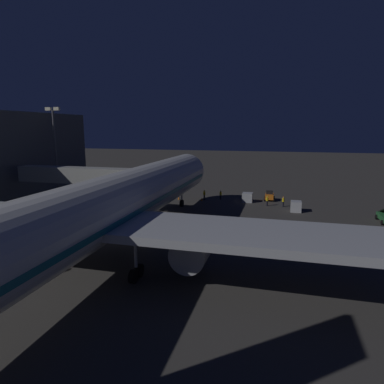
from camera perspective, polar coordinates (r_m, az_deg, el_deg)
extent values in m
plane|color=#383533|center=(43.20, -7.95, -7.21)|extent=(320.00, 320.00, 0.00)
cylinder|color=silver|center=(35.00, -13.04, -1.97)|extent=(5.99, 55.07, 5.99)
sphere|color=silver|center=(60.36, -0.81, 3.55)|extent=(5.87, 5.87, 5.87)
cube|color=#146670|center=(35.10, -13.01, -2.68)|extent=(6.05, 52.87, 0.50)
cube|color=black|center=(58.52, -1.29, 4.36)|extent=(3.29, 1.40, 0.90)
cube|color=#B7BABF|center=(32.53, -15.60, -4.96)|extent=(50.98, 7.98, 0.70)
cylinder|color=#B7BABF|center=(30.76, 0.14, -9.53)|extent=(3.16, 4.53, 3.16)
cylinder|color=black|center=(32.83, 1.15, -8.20)|extent=(2.68, 0.15, 2.68)
cylinder|color=#B7BABF|center=(38.93, -26.05, -6.27)|extent=(3.16, 4.53, 3.16)
cylinder|color=black|center=(40.59, -23.97, -5.44)|extent=(2.68, 0.15, 2.68)
cylinder|color=#B7BABF|center=(57.58, -1.74, -0.27)|extent=(0.28, 0.28, 2.11)
cylinder|color=black|center=(57.92, -1.73, -1.88)|extent=(0.45, 1.20, 1.20)
cylinder|color=#B7BABF|center=(30.57, -9.40, -10.46)|extent=(0.28, 0.28, 2.11)
cylinder|color=black|center=(31.74, -8.82, -12.84)|extent=(0.45, 1.20, 1.20)
cylinder|color=black|center=(30.66, -9.82, -13.75)|extent=(0.45, 1.20, 1.20)
cylinder|color=#B7BABF|center=(34.72, -22.31, -8.53)|extent=(0.28, 0.28, 2.11)
cylinder|color=black|center=(35.75, -21.48, -10.73)|extent=(0.45, 1.20, 1.20)
cylinder|color=black|center=(34.80, -22.76, -11.42)|extent=(0.45, 1.20, 1.20)
cube|color=#9E9E99|center=(57.65, -18.09, 2.69)|extent=(21.86, 2.60, 2.50)
cube|color=#9E9E99|center=(52.56, -8.00, 2.38)|extent=(3.20, 3.40, 3.00)
cube|color=black|center=(52.03, -6.58, 2.33)|extent=(0.70, 3.20, 2.70)
cylinder|color=#B7BABF|center=(53.55, -8.90, -1.27)|extent=(0.56, 0.56, 4.45)
cylinder|color=black|center=(53.75, -8.25, -3.31)|extent=(0.25, 0.60, 0.60)
cylinder|color=black|center=(54.22, -9.42, -3.22)|extent=(0.25, 0.60, 0.60)
cylinder|color=#59595E|center=(70.05, -21.82, 5.84)|extent=(0.40, 0.40, 16.40)
cube|color=#F9EFC6|center=(69.43, -21.71, 12.81)|extent=(1.10, 0.50, 0.60)
cube|color=#F9EFC6|center=(70.50, -22.91, 12.68)|extent=(1.10, 0.50, 0.60)
cylinder|color=black|center=(56.83, 28.47, -3.70)|extent=(0.24, 0.70, 0.70)
cylinder|color=black|center=(53.94, 29.22, -4.49)|extent=(0.24, 0.70, 0.70)
cube|color=orange|center=(64.26, 12.83, -0.70)|extent=(1.50, 2.43, 0.90)
cube|color=black|center=(63.75, 12.85, -0.06)|extent=(1.20, 0.20, 0.70)
cylinder|color=black|center=(65.16, 13.55, -0.98)|extent=(0.24, 0.70, 0.70)
cylinder|color=black|center=(65.21, 12.13, -0.92)|extent=(0.24, 0.70, 0.70)
cylinder|color=black|center=(63.50, 13.51, -1.28)|extent=(0.24, 0.70, 0.70)
cylinder|color=black|center=(63.54, 12.05, -1.21)|extent=(0.24, 0.70, 0.70)
cube|color=#B7BABF|center=(56.88, 16.99, -2.33)|extent=(1.64, 1.85, 1.69)
cube|color=#B7BABF|center=(62.33, 9.26, -0.90)|extent=(1.80, 1.80, 1.66)
cylinder|color=black|center=(63.43, 2.07, -0.91)|extent=(0.28, 0.28, 0.91)
cylinder|color=yellow|center=(63.27, 2.07, -0.20)|extent=(0.40, 0.40, 0.67)
sphere|color=tan|center=(63.19, 2.07, 0.20)|extent=(0.24, 0.24, 0.24)
sphere|color=yellow|center=(63.18, 2.07, 0.24)|extent=(0.23, 0.23, 0.23)
cylinder|color=black|center=(63.90, 4.80, -0.89)|extent=(0.28, 0.28, 0.82)
cylinder|color=yellow|center=(63.76, 4.81, -0.26)|extent=(0.40, 0.40, 0.60)
sphere|color=tan|center=(63.68, 4.82, 0.11)|extent=(0.24, 0.24, 0.24)
sphere|color=yellow|center=(63.67, 4.82, 0.15)|extent=(0.23, 0.23, 0.23)
cylinder|color=black|center=(59.83, 12.44, -1.87)|extent=(0.28, 0.28, 0.90)
cylinder|color=yellow|center=(59.68, 12.47, -1.18)|extent=(0.40, 0.40, 0.56)
sphere|color=tan|center=(59.60, 12.49, -0.80)|extent=(0.24, 0.24, 0.24)
sphere|color=yellow|center=(59.59, 12.49, -0.75)|extent=(0.23, 0.23, 0.23)
cylinder|color=black|center=(59.86, 15.00, -1.99)|extent=(0.28, 0.28, 0.88)
cylinder|color=yellow|center=(59.70, 15.03, -1.29)|extent=(0.40, 0.40, 0.61)
sphere|color=tan|center=(59.62, 15.05, -0.89)|extent=(0.24, 0.24, 0.24)
sphere|color=orange|center=(59.61, 15.05, -0.84)|extent=(0.23, 0.23, 0.23)
cone|color=orange|center=(62.63, 1.63, -1.22)|extent=(0.36, 0.36, 0.55)
cone|color=orange|center=(63.76, -2.22, -1.01)|extent=(0.36, 0.36, 0.55)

